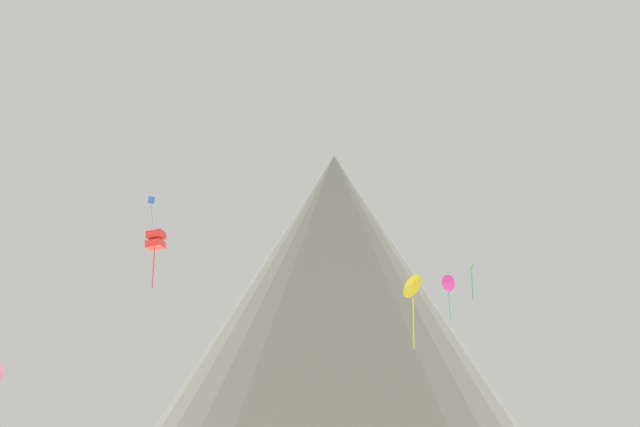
# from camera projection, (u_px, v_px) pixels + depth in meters

# --- Properties ---
(rock_massif) EXTENTS (102.03, 102.03, 60.19)m
(rock_massif) POSITION_uv_depth(u_px,v_px,m) (333.00, 308.00, 140.35)
(rock_massif) COLOR gray
(rock_massif) RESTS_ON ground_plane
(kite_red_mid) EXTENTS (1.42, 1.38, 4.28)m
(kite_red_mid) POSITION_uv_depth(u_px,v_px,m) (156.00, 240.00, 54.69)
(kite_red_mid) COLOR red
(kite_yellow_mid) EXTENTS (1.84, 2.16, 5.84)m
(kite_yellow_mid) POSITION_uv_depth(u_px,v_px,m) (412.00, 287.00, 57.73)
(kite_yellow_mid) COLOR yellow
(kite_blue_high) EXTENTS (0.77, 1.05, 3.71)m
(kite_blue_high) POSITION_uv_depth(u_px,v_px,m) (151.00, 203.00, 97.41)
(kite_blue_high) COLOR blue
(kite_green_mid) EXTENTS (0.29, 0.93, 3.13)m
(kite_green_mid) POSITION_uv_depth(u_px,v_px,m) (471.00, 274.00, 64.33)
(kite_green_mid) COLOR green
(kite_magenta_mid) EXTENTS (1.70, 1.94, 5.12)m
(kite_magenta_mid) POSITION_uv_depth(u_px,v_px,m) (448.00, 284.00, 86.42)
(kite_magenta_mid) COLOR #D1339E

